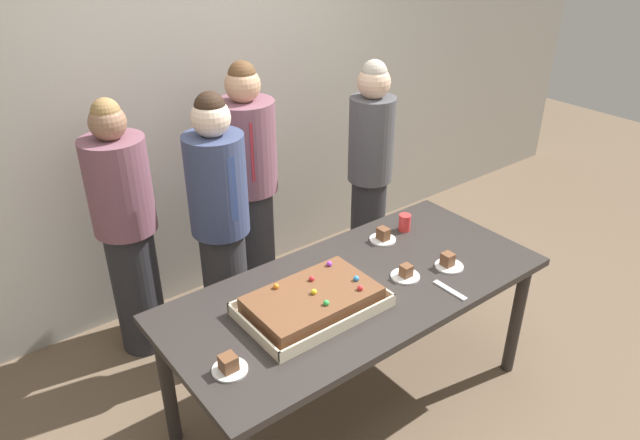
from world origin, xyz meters
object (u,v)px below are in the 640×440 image
plated_slice_near_right (229,366)px  person_far_right_suit (221,231)px  party_table (356,299)px  plated_slice_far_left (448,263)px  sheet_cake (313,302)px  person_striped_tie_right (127,230)px  plated_slice_far_right (406,274)px  cake_server_utensil (450,290)px  person_green_shirt_behind (370,173)px  drink_cup_nearest (405,223)px  person_serving_front (249,191)px  plated_slice_near_left (383,236)px

plated_slice_near_right → person_far_right_suit: bearing=62.2°
party_table → plated_slice_far_left: bearing=-18.5°
sheet_cake → person_far_right_suit: bearing=92.6°
plated_slice_far_left → person_striped_tie_right: bearing=131.9°
plated_slice_far_right → person_far_right_suit: bearing=123.5°
cake_server_utensil → person_green_shirt_behind: person_green_shirt_behind is taller
plated_slice_far_right → person_green_shirt_behind: 1.14m
plated_slice_far_left → drink_cup_nearest: (0.10, 0.42, 0.02)m
sheet_cake → person_serving_front: 1.19m
sheet_cake → person_green_shirt_behind: person_green_shirt_behind is taller
person_far_right_suit → plated_slice_near_left: bearing=52.1°
drink_cup_nearest → person_striped_tie_right: 1.61m
party_table → person_striped_tie_right: 1.40m
plated_slice_near_left → person_far_right_suit: person_far_right_suit is taller
person_serving_front → sheet_cake: bearing=0.0°
sheet_cake → plated_slice_near_right: bearing=-167.1°
plated_slice_near_right → plated_slice_far_left: plated_slice_far_left is taller
plated_slice_near_left → cake_server_utensil: plated_slice_near_left is taller
sheet_cake → plated_slice_far_left: size_ratio=4.46×
sheet_cake → cake_server_utensil: (0.63, -0.30, -0.04)m
party_table → person_serving_front: person_serving_front is taller
person_green_shirt_behind → drink_cup_nearest: bearing=28.6°
sheet_cake → party_table: bearing=4.4°
plated_slice_near_left → plated_slice_far_left: (0.08, -0.41, -0.00)m
plated_slice_far_right → person_serving_front: bearing=98.8°
drink_cup_nearest → person_serving_front: bearing=122.1°
person_striped_tie_right → plated_slice_far_right: bearing=17.7°
sheet_cake → plated_slice_far_right: (0.54, -0.07, -0.03)m
plated_slice_far_right → person_green_shirt_behind: (0.62, 0.96, 0.06)m
plated_slice_near_left → cake_server_utensil: 0.57m
drink_cup_nearest → cake_server_utensil: (-0.26, -0.58, -0.05)m
plated_slice_near_right → plated_slice_far_right: (1.06, 0.05, -0.01)m
sheet_cake → person_far_right_suit: size_ratio=0.40×
sheet_cake → person_serving_front: size_ratio=0.39×
plated_slice_far_left → plated_slice_far_right: 0.26m
party_table → person_striped_tie_right: (-0.72, 1.19, 0.12)m
party_table → person_green_shirt_behind: 1.23m
person_serving_front → person_striped_tie_right: person_serving_front is taller
party_table → plated_slice_far_right: size_ratio=13.20×
party_table → person_green_shirt_behind: person_green_shirt_behind is taller
plated_slice_near_left → person_striped_tie_right: bearing=140.2°
cake_server_utensil → person_green_shirt_behind: 1.30m
party_table → person_far_right_suit: bearing=113.3°
plated_slice_far_left → drink_cup_nearest: size_ratio=1.50×
sheet_cake → person_striped_tie_right: person_striped_tie_right is taller
person_far_right_suit → cake_server_utensil: bearing=28.8°
plated_slice_far_right → person_green_shirt_behind: bearing=57.4°
drink_cup_nearest → person_serving_front: size_ratio=0.06×
plated_slice_near_left → plated_slice_far_right: size_ratio=1.00×
person_serving_front → person_striped_tie_right: size_ratio=1.06×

